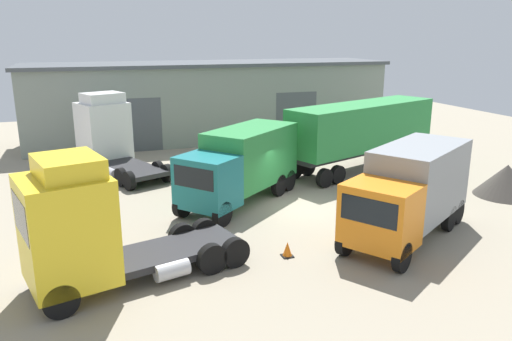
{
  "coord_description": "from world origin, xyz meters",
  "views": [
    {
      "loc": [
        -8.76,
        -19.78,
        7.59
      ],
      "look_at": [
        -1.71,
        1.17,
        1.6
      ],
      "focal_mm": 35.0,
      "sensor_mm": 36.0,
      "label": 1
    }
  ],
  "objects_px": {
    "container_trailer_green": "(362,128)",
    "gravel_pile": "(506,180)",
    "box_truck_orange": "(411,189)",
    "traffic_cone": "(287,250)",
    "box_truck_teal": "(241,162)",
    "tractor_unit_yellow": "(86,229)",
    "tractor_unit_white": "(107,134)"
  },
  "relations": [
    {
      "from": "container_trailer_green",
      "to": "gravel_pile",
      "type": "relative_size",
      "value": 3.54
    },
    {
      "from": "container_trailer_green",
      "to": "box_truck_orange",
      "type": "bearing_deg",
      "value": -130.8
    },
    {
      "from": "gravel_pile",
      "to": "traffic_cone",
      "type": "relative_size",
      "value": 5.33
    },
    {
      "from": "container_trailer_green",
      "to": "gravel_pile",
      "type": "xyz_separation_m",
      "value": [
        4.25,
        -6.6,
        -1.71
      ]
    },
    {
      "from": "box_truck_teal",
      "to": "tractor_unit_yellow",
      "type": "xyz_separation_m",
      "value": [
        -6.89,
        -6.67,
        0.09
      ]
    },
    {
      "from": "tractor_unit_white",
      "to": "container_trailer_green",
      "type": "xyz_separation_m",
      "value": [
        13.87,
        -4.78,
        0.4
      ]
    },
    {
      "from": "box_truck_orange",
      "to": "gravel_pile",
      "type": "bearing_deg",
      "value": 167.82
    },
    {
      "from": "tractor_unit_white",
      "to": "traffic_cone",
      "type": "bearing_deg",
      "value": 177.75
    },
    {
      "from": "tractor_unit_white",
      "to": "box_truck_orange",
      "type": "height_order",
      "value": "tractor_unit_white"
    },
    {
      "from": "container_trailer_green",
      "to": "gravel_pile",
      "type": "bearing_deg",
      "value": -78.49
    },
    {
      "from": "container_trailer_green",
      "to": "box_truck_teal",
      "type": "distance_m",
      "value": 8.92
    },
    {
      "from": "box_truck_orange",
      "to": "gravel_pile",
      "type": "distance_m",
      "value": 8.21
    },
    {
      "from": "tractor_unit_white",
      "to": "box_truck_teal",
      "type": "relative_size",
      "value": 1.05
    },
    {
      "from": "box_truck_teal",
      "to": "traffic_cone",
      "type": "distance_m",
      "value": 6.57
    },
    {
      "from": "tractor_unit_white",
      "to": "tractor_unit_yellow",
      "type": "relative_size",
      "value": 1.0
    },
    {
      "from": "tractor_unit_white",
      "to": "container_trailer_green",
      "type": "distance_m",
      "value": 14.68
    },
    {
      "from": "box_truck_orange",
      "to": "container_trailer_green",
      "type": "bearing_deg",
      "value": -142.31
    },
    {
      "from": "tractor_unit_white",
      "to": "tractor_unit_yellow",
      "type": "xyz_separation_m",
      "value": [
        -1.27,
        -14.81,
        -0.08
      ]
    },
    {
      "from": "gravel_pile",
      "to": "traffic_cone",
      "type": "xyz_separation_m",
      "value": [
        -12.75,
        -3.1,
        -0.53
      ]
    },
    {
      "from": "box_truck_orange",
      "to": "box_truck_teal",
      "type": "bearing_deg",
      "value": -84.05
    },
    {
      "from": "box_truck_teal",
      "to": "tractor_unit_yellow",
      "type": "bearing_deg",
      "value": 4.12
    },
    {
      "from": "tractor_unit_yellow",
      "to": "traffic_cone",
      "type": "xyz_separation_m",
      "value": [
        6.64,
        0.32,
        -1.76
      ]
    },
    {
      "from": "tractor_unit_yellow",
      "to": "box_truck_orange",
      "type": "xyz_separation_m",
      "value": [
        11.78,
        0.57,
        -0.06
      ]
    },
    {
      "from": "traffic_cone",
      "to": "box_truck_orange",
      "type": "bearing_deg",
      "value": 2.73
    },
    {
      "from": "tractor_unit_white",
      "to": "gravel_pile",
      "type": "xyz_separation_m",
      "value": [
        18.12,
        -11.39,
        -1.3
      ]
    },
    {
      "from": "tractor_unit_white",
      "to": "box_truck_teal",
      "type": "bearing_deg",
      "value": -167.95
    },
    {
      "from": "box_truck_orange",
      "to": "traffic_cone",
      "type": "height_order",
      "value": "box_truck_orange"
    },
    {
      "from": "tractor_unit_yellow",
      "to": "box_truck_orange",
      "type": "distance_m",
      "value": 11.79
    },
    {
      "from": "container_trailer_green",
      "to": "gravel_pile",
      "type": "height_order",
      "value": "container_trailer_green"
    },
    {
      "from": "tractor_unit_white",
      "to": "box_truck_teal",
      "type": "xyz_separation_m",
      "value": [
        5.62,
        -8.14,
        -0.17
      ]
    },
    {
      "from": "box_truck_teal",
      "to": "traffic_cone",
      "type": "height_order",
      "value": "box_truck_teal"
    },
    {
      "from": "gravel_pile",
      "to": "traffic_cone",
      "type": "bearing_deg",
      "value": -166.34
    }
  ]
}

